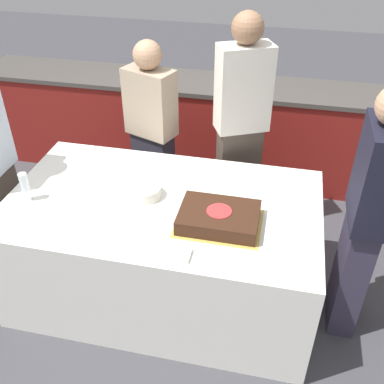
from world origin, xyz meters
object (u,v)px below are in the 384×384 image
object	(u,v)px
wine_glass	(24,183)
person_standing_back	(152,135)
person_cutting_cake	(241,130)
person_seated_right	(366,217)
cake	(219,218)
plate_stack	(145,191)

from	to	relation	value
wine_glass	person_standing_back	xyz separation A→B (m)	(0.52, 0.95, -0.11)
person_cutting_cake	person_seated_right	world-z (taller)	person_cutting_cake
wine_glass	person_seated_right	world-z (taller)	person_seated_right
cake	wine_glass	xyz separation A→B (m)	(-1.21, -0.02, 0.08)
plate_stack	wine_glass	bearing A→B (deg)	-164.31
cake	person_standing_back	bearing A→B (deg)	126.22
cake	person_seated_right	bearing A→B (deg)	9.80
cake	wine_glass	distance (m)	1.21
plate_stack	wine_glass	size ratio (longest dim) A/B	1.08
cake	person_cutting_cake	distance (m)	0.93
wine_glass	person_standing_back	size ratio (longest dim) A/B	0.13
plate_stack	person_cutting_cake	size ratio (longest dim) A/B	0.12
cake	person_standing_back	size ratio (longest dim) A/B	0.33
person_cutting_cake	person_seated_right	distance (m)	1.14
cake	person_seated_right	xyz separation A→B (m)	(0.82, 0.14, 0.03)
person_standing_back	plate_stack	bearing A→B (deg)	124.14
person_cutting_cake	plate_stack	bearing A→B (deg)	30.60
person_seated_right	plate_stack	bearing A→B (deg)	-91.40
plate_stack	wine_glass	world-z (taller)	wine_glass
cake	plate_stack	world-z (taller)	cake
person_seated_right	person_standing_back	world-z (taller)	person_seated_right
plate_stack	person_seated_right	bearing A→B (deg)	-1.40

